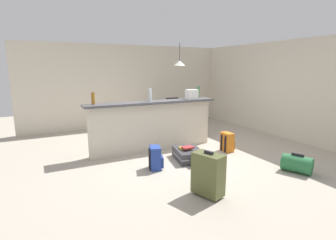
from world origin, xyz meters
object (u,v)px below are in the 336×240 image
object	(u,v)px
backpack_blue	(156,158)
book_stack	(186,148)
suitcase_flat_charcoal	(188,154)
suitcase_upright_olive	(208,174)
bottle_amber	(93,98)
pendant_lamp	(179,63)
bottle_clear	(150,95)
dining_chair_near_partition	(185,116)
duffel_bag_green	(297,164)
bottle_green	(198,92)
dining_table	(178,109)
backpack_orange	(227,142)
grocery_bag	(192,94)
dining_chair_far_side	(171,111)

from	to	relation	value
backpack_blue	book_stack	xyz separation A→B (m)	(0.74, 0.15, 0.05)
suitcase_flat_charcoal	suitcase_upright_olive	size ratio (longest dim) A/B	1.31
bottle_amber	suitcase_upright_olive	world-z (taller)	bottle_amber
pendant_lamp	suitcase_flat_charcoal	bearing A→B (deg)	-114.98
suitcase_upright_olive	bottle_clear	bearing A→B (deg)	87.18
dining_chair_near_partition	suitcase_upright_olive	distance (m)	3.47
dining_chair_near_partition	pendant_lamp	bearing A→B (deg)	77.35
book_stack	dining_chair_near_partition	bearing A→B (deg)	60.26
dining_chair_near_partition	pendant_lamp	distance (m)	1.54
suitcase_flat_charcoal	duffel_bag_green	bearing A→B (deg)	-45.69
bottle_green	suitcase_flat_charcoal	distance (m)	1.75
bottle_amber	pendant_lamp	bearing A→B (deg)	26.04
bottle_green	pendant_lamp	bearing A→B (deg)	81.33
bottle_clear	suitcase_upright_olive	world-z (taller)	bottle_clear
bottle_clear	backpack_blue	xyz separation A→B (m)	(-0.37, -1.10, -1.03)
dining_chair_near_partition	duffel_bag_green	xyz separation A→B (m)	(0.43, -3.14, -0.36)
bottle_green	backpack_blue	distance (m)	2.27
suitcase_flat_charcoal	pendant_lamp	bearing A→B (deg)	65.02
dining_chair_near_partition	backpack_blue	distance (m)	2.57
bottle_amber	suitcase_flat_charcoal	size ratio (longest dim) A/B	0.27
bottle_clear	bottle_green	bearing A→B (deg)	2.89
dining_table	duffel_bag_green	bearing A→B (deg)	-84.61
dining_chair_near_partition	backpack_orange	world-z (taller)	dining_chair_near_partition
grocery_bag	dining_chair_near_partition	size ratio (longest dim) A/B	0.28
suitcase_upright_olive	backpack_orange	distance (m)	2.18
bottle_green	grocery_bag	size ratio (longest dim) A/B	1.08
backpack_orange	bottle_green	bearing A→B (deg)	100.81
dining_chair_near_partition	book_stack	size ratio (longest dim) A/B	3.40
bottle_green	suitcase_upright_olive	xyz separation A→B (m)	(-1.40, -2.43, -0.91)
dining_chair_near_partition	dining_table	bearing A→B (deg)	81.11
bottle_green	book_stack	distance (m)	1.68
bottle_amber	bottle_clear	size ratio (longest dim) A/B	0.86
bottle_amber	dining_chair_near_partition	world-z (taller)	bottle_amber
bottle_amber	backpack_orange	world-z (taller)	bottle_amber
bottle_amber	pendant_lamp	xyz separation A→B (m)	(2.69, 1.31, 0.73)
grocery_bag	backpack_orange	bearing A→B (deg)	-60.50
suitcase_flat_charcoal	dining_chair_far_side	bearing A→B (deg)	69.37
suitcase_upright_olive	backpack_orange	size ratio (longest dim) A/B	1.60
dining_chair_near_partition	book_stack	world-z (taller)	dining_chair_near_partition
bottle_clear	duffel_bag_green	bearing A→B (deg)	-52.87
bottle_clear	backpack_blue	size ratio (longest dim) A/B	0.65
backpack_blue	backpack_orange	distance (m)	1.85
grocery_bag	pendant_lamp	xyz separation A→B (m)	(0.47, 1.43, 0.73)
suitcase_upright_olive	suitcase_flat_charcoal	bearing A→B (deg)	69.71
book_stack	grocery_bag	bearing A→B (deg)	53.41
bottle_green	suitcase_flat_charcoal	xyz separation A→B (m)	(-0.88, -1.01, -1.13)
suitcase_upright_olive	bottle_green	bearing A→B (deg)	60.01
grocery_bag	backpack_blue	distance (m)	2.00
dining_chair_near_partition	suitcase_flat_charcoal	world-z (taller)	dining_chair_near_partition
bottle_green	dining_chair_far_side	world-z (taller)	bottle_green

